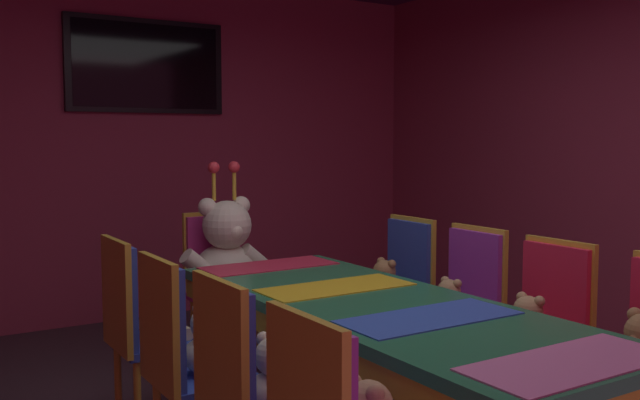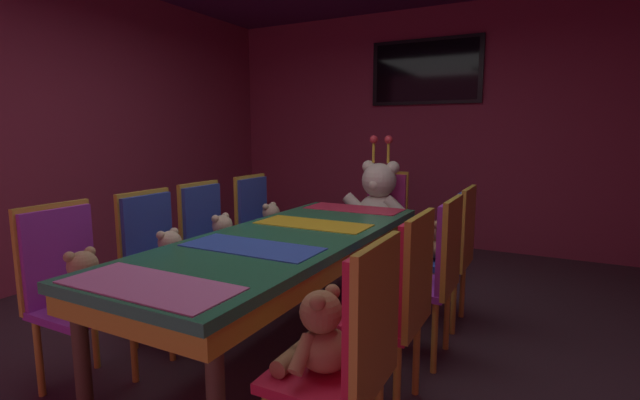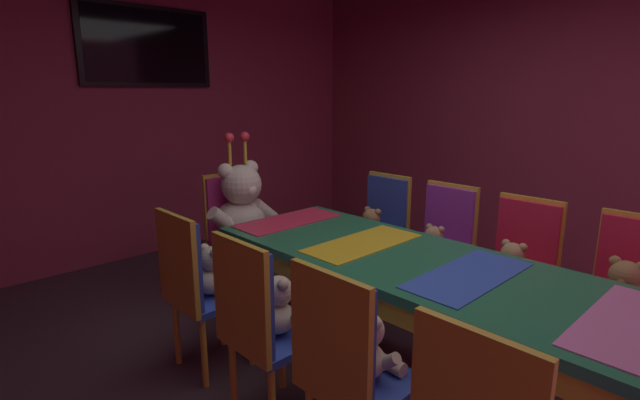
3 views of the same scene
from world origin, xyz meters
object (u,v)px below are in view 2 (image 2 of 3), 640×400
banquet_table (286,248)px  teddy_right_1 (374,291)px  teddy_right_3 (434,242)px  teddy_left_3 (272,223)px  teddy_right_2 (413,264)px  teddy_right_0 (320,336)px  teddy_left_1 (171,256)px  teddy_left_2 (223,237)px  chair_left_2 (208,234)px  chair_left_3 (258,220)px  teddy_left_0 (85,283)px  chair_right_2 (437,263)px  throne_chair (384,212)px  chair_left_0 (67,277)px  king_teddy_bear (378,200)px  chair_right_3 (455,242)px  chair_right_0 (356,345)px  wall_tv (426,72)px  chair_right_1 (402,293)px  chair_left_1 (155,252)px

banquet_table → teddy_right_1: 0.73m
banquet_table → teddy_right_3: banquet_table is taller
teddy_left_3 → teddy_right_2: bearing=-22.6°
teddy_right_0 → teddy_left_1: bearing=-23.3°
teddy_left_2 → teddy_right_3: bearing=23.2°
chair_left_2 → chair_left_3: bearing=89.1°
teddy_left_0 → chair_right_2: size_ratio=0.33×
teddy_right_0 → throne_chair: throne_chair is taller
chair_left_0 → teddy_left_0: (0.15, 0.00, -0.01)m
teddy_left_0 → king_teddy_bear: king_teddy_bear is taller
king_teddy_bear → teddy_right_0: bearing=15.5°
chair_right_3 → teddy_right_1: bearing=81.7°
teddy_left_2 → chair_left_3: bearing=102.2°
teddy_left_1 → teddy_right_1: (1.35, 0.01, -0.01)m
chair_left_0 → chair_right_0: (1.66, 0.00, 0.00)m
throne_chair → wall_tv: wall_tv is taller
teddy_left_1 → chair_left_2: 0.57m
teddy_left_3 → teddy_right_2: teddy_left_3 is taller
chair_right_1 → wall_tv: 3.76m
teddy_left_3 → chair_left_0: bearing=-94.1°
teddy_right_3 → chair_left_3: bearing=-0.8°
teddy_left_2 → wall_tv: wall_tv is taller
teddy_right_1 → throne_chair: size_ratio=0.30×
chair_left_1 → chair_right_3: (1.66, 1.15, 0.00)m
chair_right_1 → teddy_right_1: size_ratio=3.28×
chair_left_0 → teddy_right_0: size_ratio=2.86×
banquet_table → chair_left_2: (-0.85, 0.27, -0.06)m
chair_left_0 → teddy_right_1: 1.61m
chair_right_3 → teddy_right_3: bearing=-0.0°
teddy_left_2 → chair_right_1: size_ratio=0.33×
teddy_right_1 → teddy_right_2: teddy_right_1 is taller
teddy_left_0 → chair_left_3: (-0.16, 1.76, 0.01)m
chair_right_0 → throne_chair: same height
chair_right_1 → teddy_left_1: bearing=0.2°
chair_right_3 → throne_chair: 1.23m
banquet_table → throne_chair: 1.77m
chair_right_3 → teddy_left_3: bearing=-0.8°
banquet_table → chair_left_3: size_ratio=2.49×
chair_right_0 → chair_right_3: 1.73m
chair_right_0 → chair_right_2: 1.17m
teddy_right_2 → wall_tv: (-0.71, 2.80, 1.48)m
chair_right_0 → wall_tv: 4.30m
chair_left_2 → chair_right_2: size_ratio=1.00×
teddy_right_0 → throne_chair: 2.72m
teddy_left_2 → teddy_left_3: 0.63m
chair_left_1 → teddy_right_2: bearing=20.9°
chair_left_3 → king_teddy_bear: 1.11m
throne_chair → teddy_left_3: bearing=-38.6°
teddy_right_3 → king_teddy_bear: size_ratio=0.35×
chair_left_0 → chair_right_1: (1.64, 0.59, 0.00)m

